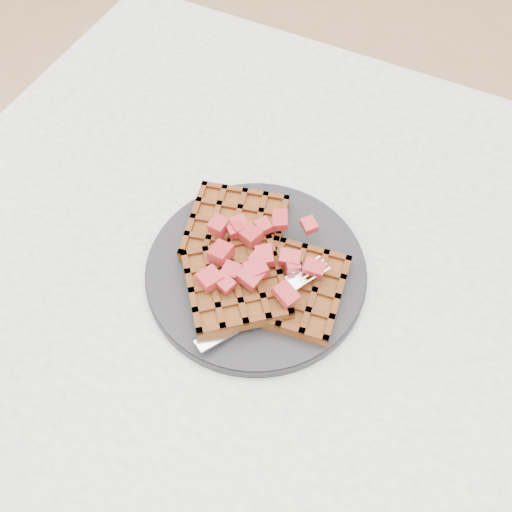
{
  "coord_description": "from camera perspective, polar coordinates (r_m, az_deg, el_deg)",
  "views": [
    {
      "loc": [
        0.01,
        -0.35,
        1.33
      ],
      "look_at": [
        -0.14,
        -0.04,
        0.79
      ],
      "focal_mm": 40.0,
      "sensor_mm": 36.0,
      "label": 1
    }
  ],
  "objects": [
    {
      "name": "plate",
      "position": [
        0.67,
        0.0,
        -1.49
      ],
      "size": [
        0.26,
        0.26,
        0.02
      ],
      "primitive_type": "cylinder",
      "color": "black",
      "rests_on": "table"
    },
    {
      "name": "strawberry_pile",
      "position": [
        0.63,
        0.0,
        0.69
      ],
      "size": [
        0.15,
        0.15,
        0.02
      ],
      "primitive_type": null,
      "color": "maroon",
      "rests_on": "waffles"
    },
    {
      "name": "waffles",
      "position": [
        0.66,
        -0.14,
        -0.86
      ],
      "size": [
        0.23,
        0.22,
        0.03
      ],
      "color": "brown",
      "rests_on": "plate"
    },
    {
      "name": "fork",
      "position": [
        0.63,
        1.64,
        -4.73
      ],
      "size": [
        0.11,
        0.17,
        0.02
      ],
      "primitive_type": null,
      "rotation": [
        0.0,
        0.0,
        -0.5
      ],
      "color": "silver",
      "rests_on": "plate"
    },
    {
      "name": "ground",
      "position": [
        1.38,
        6.48,
        -19.31
      ],
      "size": [
        4.0,
        4.0,
        0.0
      ],
      "primitive_type": "plane",
      "color": "tan",
      "rests_on": "ground"
    },
    {
      "name": "table",
      "position": [
        0.78,
        10.93,
        -8.03
      ],
      "size": [
        1.2,
        0.8,
        0.75
      ],
      "color": "white",
      "rests_on": "ground"
    }
  ]
}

